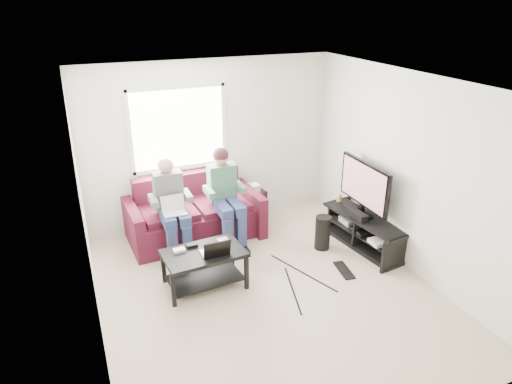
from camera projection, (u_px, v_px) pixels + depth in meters
floor at (268, 291)px, 5.77m from camera, size 4.50×4.50×0.00m
ceiling at (271, 84)px, 4.73m from camera, size 4.50×4.50×0.00m
wall_back at (211, 144)px, 7.16m from camera, size 4.50×0.00×4.50m
wall_front at (394, 314)px, 3.35m from camera, size 4.50×0.00×4.50m
wall_left at (86, 229)px, 4.55m from camera, size 0.00×4.50×4.50m
wall_right at (409, 174)px, 5.96m from camera, size 0.00×4.50×4.50m
window at (178, 129)px, 6.85m from camera, size 1.48×0.04×1.28m
sofa at (194, 216)px, 6.98m from camera, size 2.02×1.03×0.93m
person_left at (172, 204)px, 6.36m from camera, size 0.40×0.70×1.39m
person_right at (225, 191)px, 6.63m from camera, size 0.40×0.71×1.43m
laptop_silver at (174, 209)px, 6.22m from camera, size 0.35×0.27×0.24m
coffee_table at (204, 261)px, 5.75m from camera, size 1.04×0.68×0.50m
laptop_black at (214, 244)px, 5.63m from camera, size 0.34×0.25×0.24m
controller_a at (179, 250)px, 5.69m from camera, size 0.15×0.11×0.04m
controller_b at (192, 245)px, 5.81m from camera, size 0.15×0.10×0.04m
controller_c at (222, 240)px, 5.92m from camera, size 0.15×0.11×0.04m
tv_stand at (364, 233)px, 6.74m from camera, size 0.62×1.48×0.47m
tv at (364, 186)px, 6.53m from camera, size 0.12×1.10×0.81m
soundbar at (355, 213)px, 6.66m from camera, size 0.12×0.50×0.10m
drink_cup at (339, 198)px, 7.12m from camera, size 0.08×0.08×0.12m
console_white at (381, 241)px, 6.37m from camera, size 0.30×0.22×0.06m
console_grey at (353, 220)px, 6.96m from camera, size 0.34×0.26×0.08m
console_black at (366, 230)px, 6.67m from camera, size 0.38×0.30×0.07m
subwoofer at (323, 233)px, 6.66m from camera, size 0.22×0.22×0.51m
keyboard_floor at (344, 270)px, 6.19m from camera, size 0.21×0.45×0.02m
end_table at (252, 204)px, 7.49m from camera, size 0.36×0.36×0.63m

